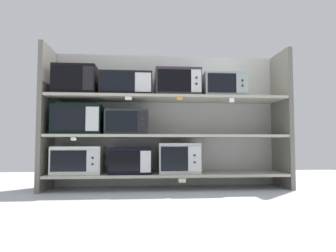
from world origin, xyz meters
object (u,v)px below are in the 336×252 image
Objects in this scene: microwave_2 at (179,158)px; microwave_7 at (177,84)px; microwave_4 at (127,123)px; microwave_3 at (79,120)px; microwave_6 at (127,85)px; microwave_8 at (223,86)px; microwave_5 at (77,82)px; microwave_1 at (131,160)px; microwave_0 at (78,160)px.

microwave_2 is 0.85m from microwave_7.
microwave_3 is at bearing 179.98° from microwave_4.
microwave_6 is 1.11m from microwave_8.
microwave_8 is (1.67, -0.00, -0.03)m from microwave_5.
microwave_4 reaches higher than microwave_1.
microwave_8 is (1.11, -0.00, 0.00)m from microwave_6.
microwave_5 is 0.55m from microwave_6.
microwave_2 is at bearing 179.99° from microwave_8.
microwave_4 reaches higher than microwave_2.
microwave_6 is at bearing -0.02° from microwave_0.
microwave_7 is (1.13, -0.00, -0.00)m from microwave_5.
microwave_3 is 1.02× the size of microwave_7.
microwave_3 is at bearing 0.02° from microwave_5.
microwave_0 is 1.15× the size of microwave_2.
microwave_2 is 0.98× the size of microwave_4.
microwave_2 is (0.54, -0.00, 0.03)m from microwave_1.
microwave_4 is 0.82× the size of microwave_6.
microwave_6 is 1.12× the size of microwave_7.
microwave_4 is 1.18m from microwave_8.
microwave_2 is 0.98m from microwave_8.
microwave_5 is at bearing 179.98° from microwave_4.
microwave_2 is (1.11, -0.00, 0.02)m from microwave_0.
microwave_3 is 0.91× the size of microwave_6.
microwave_5 is at bearing -179.97° from microwave_1.
microwave_5 is at bearing -179.98° from microwave_3.
microwave_3 is 1.18m from microwave_7.
microwave_3 is 1.13× the size of microwave_5.
microwave_8 reaches higher than microwave_6.
microwave_3 reaches higher than microwave_0.
microwave_0 is 0.92× the size of microwave_6.
microwave_8 is at bearing -0.00° from microwave_7.
microwave_6 is 1.19× the size of microwave_8.
microwave_7 is (-0.01, -0.00, 0.85)m from microwave_2.
microwave_1 is 1.07m from microwave_5.
microwave_0 is 1.03× the size of microwave_7.
microwave_1 is 0.81× the size of microwave_6.
microwave_0 is 0.68m from microwave_4.
microwave_8 reaches higher than microwave_3.
microwave_1 is 1.01× the size of microwave_2.
microwave_7 reaches higher than microwave_2.
microwave_1 is 1.02m from microwave_7.
microwave_6 is (0.52, 0.00, 0.40)m from microwave_3.
microwave_8 is (0.52, -0.00, 0.83)m from microwave_2.
microwave_7 is at bearing -0.01° from microwave_0.
microwave_0 reaches higher than microwave_1.
microwave_8 is at bearing -0.01° from microwave_0.
microwave_6 reaches higher than microwave_3.
microwave_0 is 0.57m from microwave_1.
microwave_1 is (0.57, 0.00, -0.01)m from microwave_0.
microwave_4 is 0.97× the size of microwave_8.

